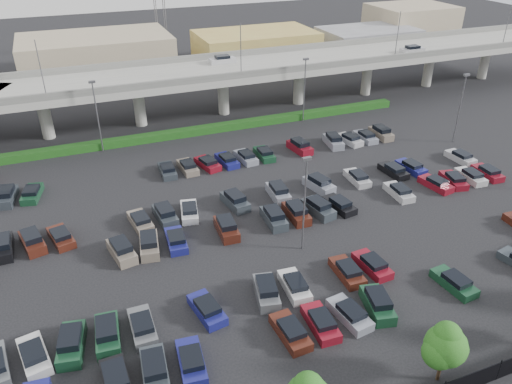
% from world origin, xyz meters
% --- Properties ---
extents(ground, '(280.00, 280.00, 0.00)m').
position_xyz_m(ground, '(0.00, 0.00, 0.00)').
color(ground, black).
extents(overpass, '(150.00, 13.00, 15.80)m').
position_xyz_m(overpass, '(-0.22, 31.99, 6.97)').
color(overpass, gray).
rests_on(overpass, ground).
extents(hedge, '(66.00, 1.60, 1.10)m').
position_xyz_m(hedge, '(0.00, 25.00, 0.55)').
color(hedge, '#154113').
rests_on(hedge, ground).
extents(tree_row, '(65.07, 3.66, 5.94)m').
position_xyz_m(tree_row, '(0.70, -26.53, 3.52)').
color(tree_row, '#332316').
rests_on(tree_row, ground).
extents(parked_cars, '(63.01, 41.62, 1.67)m').
position_xyz_m(parked_cars, '(-1.48, -3.64, 0.62)').
color(parked_cars, navy).
rests_on(parked_cars, ground).
extents(light_poles, '(66.90, 48.38, 10.30)m').
position_xyz_m(light_poles, '(-4.13, 2.00, 6.24)').
color(light_poles, '#54545A').
rests_on(light_poles, ground).
extents(distant_buildings, '(138.00, 24.00, 9.00)m').
position_xyz_m(distant_buildings, '(12.38, 61.81, 3.74)').
color(distant_buildings, gray).
rests_on(distant_buildings, ground).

